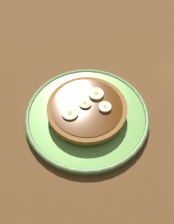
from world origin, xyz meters
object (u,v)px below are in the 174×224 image
at_px(plate, 87,115).
at_px(banana_slice_0, 84,104).
at_px(pancake_stack, 88,108).
at_px(banana_slice_3, 70,114).
at_px(banana_slice_2, 96,94).
at_px(banana_slice_1, 105,107).

bearing_deg(plate, banana_slice_0, -166.76).
bearing_deg(pancake_stack, banana_slice_3, -97.43).
bearing_deg(banana_slice_2, plate, -76.65).
distance_m(pancake_stack, banana_slice_3, 0.05).
bearing_deg(banana_slice_0, banana_slice_2, 93.06).
distance_m(banana_slice_1, banana_slice_3, 0.08).
xyz_separation_m(plate, banana_slice_3, (-0.01, -0.04, 0.04)).
bearing_deg(banana_slice_3, banana_slice_1, 58.76).
height_order(plate, banana_slice_0, banana_slice_0).
relative_size(banana_slice_0, banana_slice_3, 0.82).
height_order(plate, banana_slice_1, banana_slice_1).
distance_m(plate, banana_slice_1, 0.05).
bearing_deg(plate, banana_slice_2, 103.35).
xyz_separation_m(pancake_stack, banana_slice_1, (0.03, 0.02, 0.02)).
bearing_deg(banana_slice_0, plate, 13.24).
relative_size(plate, banana_slice_1, 10.20).
bearing_deg(banana_slice_0, pancake_stack, 60.73).
bearing_deg(banana_slice_0, banana_slice_3, -93.42).
height_order(pancake_stack, banana_slice_1, banana_slice_1).
height_order(banana_slice_0, banana_slice_2, banana_slice_2).
distance_m(pancake_stack, banana_slice_1, 0.04).
relative_size(banana_slice_2, banana_slice_3, 0.99).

